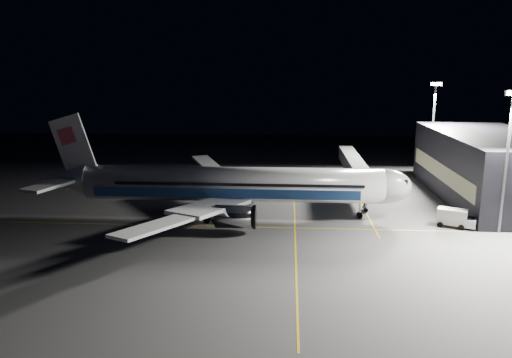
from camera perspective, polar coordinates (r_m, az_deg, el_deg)
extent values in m
plane|color=#4C4C4F|center=(82.25, -2.58, -4.17)|extent=(200.00, 200.00, 0.00)
cube|color=gold|center=(81.77, 4.42, -4.29)|extent=(0.25, 80.00, 0.01)
cube|color=gold|center=(76.56, -3.08, -5.46)|extent=(70.00, 0.25, 0.01)
cube|color=gold|center=(92.30, 11.84, -2.55)|extent=(0.25, 40.00, 0.01)
cylinder|color=silver|center=(80.87, -2.62, -0.57)|extent=(48.00, 5.60, 5.60)
ellipsoid|color=silver|center=(81.78, 14.34, -0.81)|extent=(8.96, 5.60, 5.60)
cube|color=black|center=(82.01, 15.96, -0.15)|extent=(2.20, 3.40, 0.90)
cone|color=silver|center=(88.61, -21.26, -0.06)|extent=(9.00, 5.49, 5.49)
cube|color=navy|center=(83.88, -3.08, -0.72)|extent=(42.24, 0.25, 1.50)
cube|color=navy|center=(78.53, -3.56, -1.66)|extent=(42.24, 0.25, 1.50)
cube|color=silver|center=(89.27, -3.63, -0.37)|extent=(11.36, 15.23, 1.53)
cube|color=silver|center=(73.93, -5.22, -3.16)|extent=(11.36, 15.23, 1.53)
cube|color=silver|center=(101.91, -5.52, 1.73)|extent=(8.57, 13.22, 1.31)
cube|color=silver|center=(63.02, -11.53, -5.37)|extent=(8.57, 13.22, 1.31)
cube|color=silver|center=(92.97, -19.66, 0.82)|extent=(6.20, 9.67, 0.45)
cube|color=silver|center=(83.76, -22.44, -0.65)|extent=(6.20, 9.67, 0.45)
cube|color=white|center=(86.63, -20.19, 3.73)|extent=(7.53, 0.40, 10.28)
cube|color=#DC4B60|center=(86.77, -20.74, 4.63)|extent=(3.22, 0.55, 3.22)
cylinder|color=#B7B7BF|center=(90.10, -1.20, -0.98)|extent=(5.60, 3.40, 3.40)
cylinder|color=#B7B7BF|center=(72.82, -2.44, -4.31)|extent=(5.60, 3.40, 3.40)
cylinder|color=#9999A0|center=(82.22, 11.79, -3.53)|extent=(0.26, 0.26, 2.50)
cylinder|color=black|center=(82.45, 11.76, -4.06)|extent=(0.90, 0.70, 0.90)
cylinder|color=#9999A0|center=(86.37, -4.25, -2.50)|extent=(0.26, 0.26, 2.50)
cylinder|color=#9999A0|center=(78.20, -5.13, -4.15)|extent=(0.26, 0.26, 2.50)
cylinder|color=black|center=(86.56, -4.24, -2.95)|extent=(1.10, 1.60, 1.10)
cylinder|color=black|center=(78.40, -5.12, -4.64)|extent=(1.10, 1.60, 1.10)
cube|color=black|center=(100.97, 25.30, 1.29)|extent=(18.00, 40.00, 12.00)
cube|color=#4F4C38|center=(98.20, 20.33, 0.83)|extent=(0.15, 36.00, 3.00)
cube|color=#B2B2B7|center=(100.98, 11.19, 1.46)|extent=(3.00, 33.90, 2.80)
cube|color=#B2B2B7|center=(85.63, 12.50, -0.60)|extent=(3.60, 3.20, 3.40)
cylinder|color=#9999A0|center=(86.36, 12.41, -2.57)|extent=(0.70, 0.70, 3.10)
cylinder|color=black|center=(85.83, 12.46, -3.50)|extent=(0.70, 0.30, 0.70)
cylinder|color=black|center=(87.54, 12.29, -3.17)|extent=(0.70, 0.30, 0.70)
cylinder|color=#59595E|center=(115.34, 19.50, 5.07)|extent=(0.44, 0.44, 20.00)
cube|color=#59595E|center=(114.57, 19.89, 10.18)|extent=(2.40, 0.50, 0.80)
cube|color=white|center=(114.23, 19.93, 10.17)|extent=(2.20, 0.15, 0.60)
cylinder|color=#59595E|center=(79.82, 26.67, 1.35)|extent=(0.44, 0.44, 20.00)
cube|color=silver|center=(81.55, 21.50, -4.00)|extent=(4.75, 3.64, 2.34)
cube|color=silver|center=(81.56, 23.25, -4.62)|extent=(2.36, 2.53, 1.28)
cube|color=black|center=(81.41, 23.28, -4.26)|extent=(1.89, 2.17, 0.53)
cylinder|color=black|center=(82.85, 22.54, -4.72)|extent=(0.89, 0.58, 0.85)
cylinder|color=black|center=(80.72, 22.40, -5.16)|extent=(0.89, 0.58, 0.85)
cylinder|color=black|center=(83.09, 20.49, -4.50)|extent=(0.89, 0.58, 0.85)
cylinder|color=black|center=(80.96, 20.30, -4.93)|extent=(0.89, 0.58, 0.85)
cube|color=black|center=(101.97, 0.06, -0.35)|extent=(3.06, 2.49, 1.21)
cube|color=black|center=(101.80, 0.06, 0.07)|extent=(1.43, 1.43, 0.66)
sphere|color=#FFF2CC|center=(101.01, -0.09, -0.48)|extent=(0.29, 0.29, 0.29)
sphere|color=#FFF2CC|center=(101.33, 0.50, -0.44)|extent=(0.29, 0.29, 0.29)
cylinder|color=black|center=(103.24, 0.43, -0.47)|extent=(0.70, 0.46, 0.66)
cylinder|color=black|center=(101.50, 0.75, -0.70)|extent=(0.70, 0.46, 0.66)
cylinder|color=black|center=(102.67, -0.62, -0.55)|extent=(0.70, 0.46, 0.66)
cylinder|color=black|center=(100.93, -0.32, -0.78)|extent=(0.70, 0.46, 0.66)
cone|color=#EA5709|center=(92.38, 0.65, -2.08)|extent=(0.38, 0.38, 0.57)
cone|color=#EA5709|center=(95.29, 0.77, -1.60)|extent=(0.43, 0.43, 0.65)
cone|color=#EA5709|center=(94.91, -6.57, -1.75)|extent=(0.41, 0.41, 0.62)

